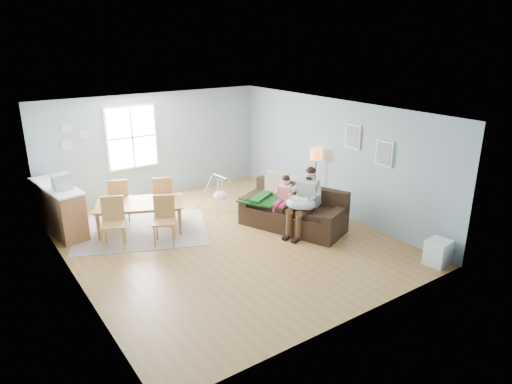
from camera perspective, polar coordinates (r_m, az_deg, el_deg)
room at (r=8.88m, az=-4.17°, el=8.31°), size 8.40×9.40×3.90m
window at (r=11.88m, az=-15.26°, el=6.62°), size 1.32×0.08×1.62m
pictures at (r=10.08m, az=13.83°, el=5.78°), size 0.05×1.34×0.74m
wall_plates at (r=11.47m, az=-21.96°, el=6.41°), size 0.67×0.02×0.66m
sofa at (r=10.15m, az=4.77°, el=-2.67°), size 1.75×2.46×0.91m
green_throw at (r=10.34m, az=0.92°, el=-0.67°), size 1.31×1.24×0.04m
beige_pillow at (r=10.44m, az=2.62°, el=0.99°), size 0.38×0.56×0.55m
father at (r=9.73m, az=6.10°, el=-0.87°), size 1.05×0.70×1.43m
nursing_pillow at (r=9.61m, az=5.63°, el=-1.45°), size 0.86×0.85×0.25m
infant at (r=9.60m, az=5.44°, el=-0.97°), size 0.28×0.39×0.15m
toddler at (r=10.02m, az=3.51°, el=-0.15°), size 0.63×0.51×0.94m
floor_lamp at (r=11.08m, az=7.52°, el=4.10°), size 0.30×0.30×1.50m
storage_cube at (r=9.19m, az=21.75°, el=-7.05°), size 0.47×0.43×0.48m
rug at (r=10.35m, az=-14.05°, el=-4.68°), size 3.36×3.01×0.01m
dining_table at (r=10.22m, az=-14.19°, el=-3.04°), size 2.10×1.71×0.65m
chair_sw at (r=9.54m, az=-17.44°, el=-3.19°), size 0.61×0.61×1.04m
chair_se at (r=9.48m, az=-11.40°, el=-2.99°), size 0.61×0.61×0.99m
chair_nw at (r=10.81m, az=-16.77°, el=-0.58°), size 0.59×0.59×1.02m
chair_ne at (r=10.75m, az=-11.55°, el=-0.26°), size 0.60×0.60×1.02m
counter at (r=10.72m, az=-23.41°, el=-1.85°), size 0.79×1.93×1.05m
monitor at (r=10.19m, az=-23.15°, el=1.23°), size 0.37×0.35×0.33m
baby_swing at (r=11.08m, az=-4.46°, el=-0.38°), size 0.93×0.94×0.88m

